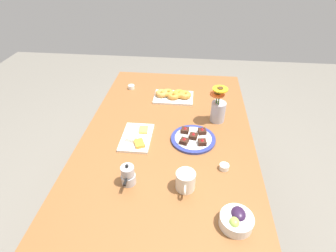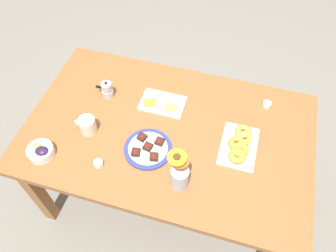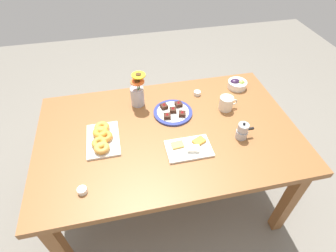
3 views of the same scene
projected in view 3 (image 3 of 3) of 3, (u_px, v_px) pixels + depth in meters
The scene contains 11 objects.
ground_plane at pixel (168, 194), 2.14m from camera, with size 6.00×6.00×0.00m, color slate.
dining_table at pixel (168, 140), 1.68m from camera, with size 1.60×1.00×0.74m.
coffee_mug at pixel (226, 103), 1.74m from camera, with size 0.13×0.09×0.09m.
grape_bowl at pixel (237, 84), 1.93m from camera, with size 0.14×0.14×0.07m.
cheese_platter at pixel (189, 148), 1.51m from camera, with size 0.26×0.17×0.03m.
croissant_platter at pixel (102, 138), 1.55m from camera, with size 0.19×0.28×0.05m.
jam_cup_honey at pixel (82, 190), 1.30m from camera, with size 0.05×0.05×0.03m.
jam_cup_berry at pixel (197, 93), 1.88m from camera, with size 0.05×0.05×0.03m.
dessert_plate at pixel (173, 112), 1.74m from camera, with size 0.26×0.26×0.05m.
flower_vase at pixel (138, 94), 1.75m from camera, with size 0.11×0.11×0.24m.
moka_pot at pixel (242, 131), 1.55m from camera, with size 0.11×0.07×0.12m.
Camera 3 is at (-0.24, -1.12, 1.89)m, focal length 28.00 mm.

